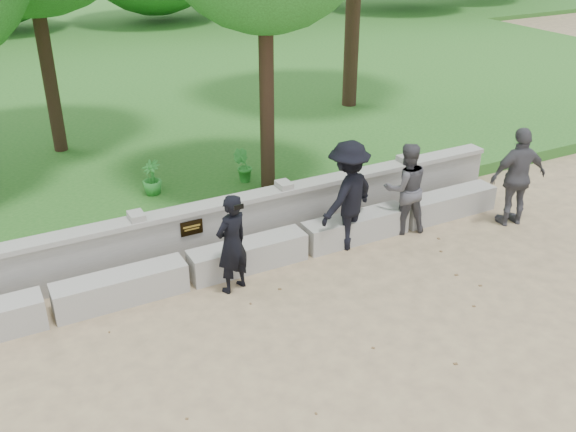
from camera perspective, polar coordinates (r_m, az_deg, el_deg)
name	(u,v)px	position (r m, az deg, el deg)	size (l,w,h in m)	color
ground	(240,354)	(8.39, -4.32, -12.17)	(80.00, 80.00, 0.00)	tan
lawn	(49,88)	(20.86, -20.45, 10.61)	(40.00, 22.00, 0.25)	#205A1B
concrete_bench	(187,271)	(9.73, -8.93, -4.83)	(11.90, 0.45, 0.45)	#A9A7A0
parapet_wall	(171,237)	(10.20, -10.36, -1.86)	(12.50, 0.35, 0.90)	#9F9D96
man_main	(232,244)	(9.25, -5.02, -2.47)	(0.65, 0.60, 1.53)	black
visitor_left	(406,188)	(11.07, 10.41, 2.45)	(0.91, 0.78, 1.61)	#46454B
visitor_mid	(348,195)	(10.39, 5.34, 1.83)	(1.36, 1.08, 1.84)	black
visitor_right	(518,177)	(11.81, 19.76, 3.28)	(1.11, 0.64, 1.78)	#48474D
shrub_b	(243,166)	(12.48, -4.04, 4.47)	(0.36, 0.29, 0.65)	green
shrub_d	(152,178)	(12.17, -12.02, 3.35)	(0.37, 0.33, 0.65)	green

